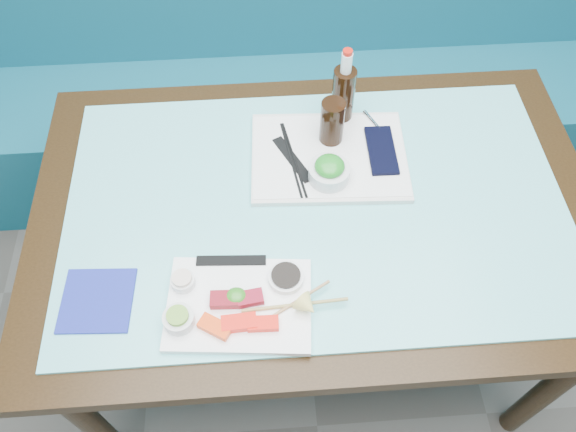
{
  "coord_description": "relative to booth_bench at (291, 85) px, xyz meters",
  "views": [
    {
      "loc": [
        -0.13,
        0.66,
        1.88
      ],
      "look_at": [
        -0.07,
        1.39,
        0.8
      ],
      "focal_mm": 35.0,
      "sensor_mm": 36.0,
      "label": 1
    }
  ],
  "objects": [
    {
      "name": "serving_tray",
      "position": [
        0.05,
        -0.7,
        0.39
      ],
      "size": [
        0.41,
        0.32,
        0.01
      ],
      "primitive_type": "cube",
      "rotation": [
        0.0,
        0.0,
        -0.05
      ],
      "color": "silver",
      "rests_on": "glass_top"
    },
    {
      "name": "cola_glass",
      "position": [
        0.06,
        -0.64,
        0.46
      ],
      "size": [
        0.07,
        0.07,
        0.13
      ],
      "primitive_type": "cylinder",
      "rotation": [
        0.0,
        0.0,
        0.14
      ],
      "color": "black",
      "rests_on": "serving_tray"
    },
    {
      "name": "seaweed_salad",
      "position": [
        0.04,
        -0.77,
        0.45
      ],
      "size": [
        0.08,
        0.08,
        0.04
      ],
      "primitive_type": "ellipsoid",
      "rotation": [
        0.0,
        0.0,
        0.02
      ],
      "color": "#1E8521",
      "rests_on": "seaweed_bowl"
    },
    {
      "name": "tray_sleeve",
      "position": [
        -0.05,
        -0.71,
        0.4
      ],
      "size": [
        0.1,
        0.16,
        0.0
      ],
      "primitive_type": "cube",
      "rotation": [
        0.0,
        0.0,
        0.46
      ],
      "color": "black",
      "rests_on": "serving_tray"
    },
    {
      "name": "seaweed_garnish",
      "position": [
        -0.2,
        -1.09,
        0.41
      ],
      "size": [
        0.05,
        0.05,
        0.03
      ],
      "primitive_type": "ellipsoid",
      "rotation": [
        0.0,
        0.0,
        -0.1
      ],
      "color": "#2D7E1D",
      "rests_on": "sashimi_plate"
    },
    {
      "name": "navy_pouch",
      "position": [
        0.18,
        -0.7,
        0.4
      ],
      "size": [
        0.07,
        0.16,
        0.01
      ],
      "primitive_type": "cube",
      "rotation": [
        0.0,
        0.0,
        -0.02
      ],
      "color": "black",
      "rests_on": "serving_tray"
    },
    {
      "name": "seaweed_bowl",
      "position": [
        0.04,
        -0.77,
        0.42
      ],
      "size": [
        0.12,
        0.12,
        0.04
      ],
      "primitive_type": "cylinder",
      "rotation": [
        0.0,
        0.0,
        -0.23
      ],
      "color": "silver",
      "rests_on": "serving_tray"
    },
    {
      "name": "black_chopstick_a",
      "position": [
        -0.05,
        -0.71,
        0.4
      ],
      "size": [
        0.04,
        0.25,
        0.01
      ],
      "primitive_type": "cylinder",
      "rotation": [
        1.57,
        0.0,
        0.14
      ],
      "color": "black",
      "rests_on": "serving_tray"
    },
    {
      "name": "salmon_right",
      "position": [
        -0.14,
        -1.15,
        0.41
      ],
      "size": [
        0.07,
        0.03,
        0.02
      ],
      "primitive_type": "cube",
      "rotation": [
        0.0,
        0.0,
        -0.03
      ],
      "color": "#FF190A",
      "rests_on": "sashimi_plate"
    },
    {
      "name": "wooden_chopstick_a",
      "position": [
        -0.08,
        -1.11,
        0.4
      ],
      "size": [
        0.18,
        0.11,
        0.01
      ],
      "primitive_type": "cylinder",
      "rotation": [
        1.57,
        0.0,
        -1.05
      ],
      "color": "#A97C4F",
      "rests_on": "sashimi_plate"
    },
    {
      "name": "glass_top",
      "position": [
        0.0,
        -0.84,
        0.38
      ],
      "size": [
        1.22,
        0.76,
        0.01
      ],
      "primitive_type": "cube",
      "color": "#6AD1D4",
      "rests_on": "dining_table"
    },
    {
      "name": "ramekin_wasabi",
      "position": [
        -0.32,
        -1.13,
        0.41
      ],
      "size": [
        0.08,
        0.08,
        0.03
      ],
      "primitive_type": "cylinder",
      "rotation": [
        0.0,
        0.0,
        0.17
      ],
      "color": "silver",
      "rests_on": "sashimi_plate"
    },
    {
      "name": "paper_placemat",
      "position": [
        0.05,
        -0.7,
        0.4
      ],
      "size": [
        0.4,
        0.29,
        0.0
      ],
      "primitive_type": "cube",
      "rotation": [
        0.0,
        0.0,
        -0.05
      ],
      "color": "white",
      "rests_on": "serving_tray"
    },
    {
      "name": "sashimi_plate",
      "position": [
        -0.19,
        -1.1,
        0.39
      ],
      "size": [
        0.33,
        0.25,
        0.02
      ],
      "primitive_type": "cube",
      "rotation": [
        0.0,
        0.0,
        -0.09
      ],
      "color": "white",
      "rests_on": "glass_top"
    },
    {
      "name": "ginger_fill",
      "position": [
        -0.31,
        -1.04,
        0.43
      ],
      "size": [
        0.06,
        0.06,
        0.01
      ],
      "primitive_type": "cylinder",
      "rotation": [
        0.0,
        0.0,
        0.35
      ],
      "color": "beige",
      "rests_on": "ramekin_ginger"
    },
    {
      "name": "tuna_right",
      "position": [
        -0.17,
        -1.09,
        0.41
      ],
      "size": [
        0.06,
        0.04,
        0.02
      ],
      "primitive_type": "cube",
      "rotation": [
        0.0,
        0.0,
        0.13
      ],
      "color": "maroon",
      "rests_on": "sashimi_plate"
    },
    {
      "name": "tuna_left",
      "position": [
        -0.22,
        -1.09,
        0.41
      ],
      "size": [
        0.06,
        0.04,
        0.02
      ],
      "primitive_type": "cube",
      "rotation": [
        0.0,
        0.0,
        -0.04
      ],
      "color": "maroon",
      "rests_on": "sashimi_plate"
    },
    {
      "name": "ramekin_ginger",
      "position": [
        -0.31,
        -1.04,
        0.41
      ],
      "size": [
        0.07,
        0.07,
        0.02
      ],
      "primitive_type": "cylinder",
      "rotation": [
        0.0,
        0.0,
        -0.42
      ],
      "color": "silver",
      "rests_on": "sashimi_plate"
    },
    {
      "name": "black_chopstick_b",
      "position": [
        -0.05,
        -0.71,
        0.4
      ],
      "size": [
        0.05,
        0.25,
        0.01
      ],
      "primitive_type": "cylinder",
      "rotation": [
        1.57,
        0.0,
        0.17
      ],
      "color": "black",
      "rests_on": "serving_tray"
    },
    {
      "name": "wasabi_fill",
      "position": [
        -0.32,
        -1.13,
        0.43
      ],
      "size": [
        0.05,
        0.05,
        0.01
      ],
      "primitive_type": "cylinder",
      "rotation": [
        0.0,
        0.0,
        -0.13
      ],
      "color": "#6EA936",
      "rests_on": "ramekin_wasabi"
    },
    {
      "name": "soy_dish",
      "position": [
        -0.09,
        -1.05,
        0.41
      ],
      "size": [
        0.09,
        0.09,
        0.02
      ],
      "primitive_type": "cylinder",
      "rotation": [
        0.0,
        0.0,
        0.15
      ],
      "color": "white",
      "rests_on": "sashimi_plate"
    },
    {
      "name": "soy_fill",
      "position": [
        -0.09,
        -1.05,
        0.42
      ],
      "size": [
        0.07,
        0.07,
        0.01
      ],
      "primitive_type": "cylinder",
      "rotation": [
        0.0,
        0.0,
        -0.15
      ],
      "color": "black",
      "rests_on": "soy_dish"
    },
    {
      "name": "booth_bench",
      "position": [
        0.0,
        0.0,
        0.0
      ],
      "size": [
        3.0,
        0.56,
        1.17
      ],
      "color": "#11576C",
      "rests_on": "ground"
    },
    {
      "name": "cola_bottle_neck",
      "position": [
        0.09,
        -0.56,
        0.58
      ],
      "size": [
        0.04,
        0.04,
        0.05
      ],
      "primitive_type": "cylinder",
      "rotation": [
        0.0,
        0.0,
        -0.3
      ],
      "color": "white",
      "rests_on": "cola_bottle_body"
    },
    {
      "name": "cola_bottle_cap",
      "position": [
        0.09,
        -0.56,
        0.61
      ],
      "size": [
        0.03,
        0.03,
        0.01
      ],
      "primitive_type": "cylinder",
      "rotation": [
        0.0,
        0.0,
        -0.33
      ],
      "color": "red",
      "rests_on": "cola_bottle_neck"
    },
    {
      "name": "dining_table",
      "position": [
        0.0,
        -0.84,
        0.29
      ],
      "size": [
        1.4,
        0.9,
        0.75
      ],
      "color": "black",
      "rests_on": "ground"
    },
    {
      "name": "cola_bottle_body",
      "position": [
        0.09,
        -0.56,
        0.47
      ],
      "size": [
        0.07,
        0.07,
        0.17
      ],
      "primitive_type": "cylinder",
      "rotation": [
        0.0,
        0.0,
        -0.25
      ],
      "color": "black",
      "rests_on": "glass_top"
    },
    {
      "name": "blue_napkin",
      "position": [
        -0.5,
        -1.06,
        0.39
      ],
      "size": [
        0.16,
        0.16,
        0.01
      ],
      "primitive_type": "cube",
      "rotation": [
        0.0,
        0.0,
        -0.05
      ],
      "color": "navy",
      "rests_on": "glass_top"
    },
    {
      "name": "wooden_chopstick_b",
      "position": [
        -0.07,
        -1.11,
        0.4
      ],
      "size": [
        0.23,
        0.02,
        0.01
      ],
      "primitive_type": "cylinder",
      "rotation": [
        1.57,
        0.0,
        -1.52
      ],
      "color": "#A1894C",
      "rests_on": "sashimi_plate"
    },
    {
      "name": "chopstick_sleeve",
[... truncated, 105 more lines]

